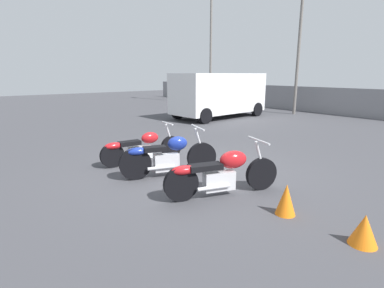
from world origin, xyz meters
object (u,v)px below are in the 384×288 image
motorcycle_slot_1 (168,156)px  traffic_cone_near (364,230)px  light_pole_right (211,33)px  light_pole_left (301,21)px  motorcycle_slot_0 (141,148)px  motorcycle_slot_2 (221,173)px  parked_van (219,93)px  traffic_cone_far (286,199)px

motorcycle_slot_1 → traffic_cone_near: bearing=25.3°
light_pole_right → light_pole_left: bearing=-3.6°
light_pole_right → motorcycle_slot_0: bearing=-47.7°
light_pole_left → motorcycle_slot_2: bearing=-62.2°
motorcycle_slot_2 → parked_van: (-7.37, 6.82, 0.79)m
motorcycle_slot_0 → motorcycle_slot_2: size_ratio=1.01×
motorcycle_slot_2 → traffic_cone_far: 1.23m
motorcycle_slot_2 → traffic_cone_near: bearing=26.4°
motorcycle_slot_1 → motorcycle_slot_2: (1.49, 0.16, -0.01)m
motorcycle_slot_1 → parked_van: bearing=148.0°
traffic_cone_near → motorcycle_slot_2: bearing=-171.9°
motorcycle_slot_0 → traffic_cone_far: motorcycle_slot_0 is taller
motorcycle_slot_1 → light_pole_left: bearing=129.0°
light_pole_right → traffic_cone_near: size_ratio=20.74×
traffic_cone_far → motorcycle_slot_1: bearing=-170.8°
traffic_cone_near → parked_van: bearing=146.2°
traffic_cone_near → traffic_cone_far: 1.14m
light_pole_left → light_pole_right: (-7.52, 0.48, 0.23)m
traffic_cone_near → light_pole_right: bearing=144.5°
motorcycle_slot_0 → motorcycle_slot_1: 1.24m
motorcycle_slot_1 → parked_van: 9.16m
light_pole_left → parked_van: size_ratio=1.62×
traffic_cone_far → light_pole_right: bearing=142.3°
motorcycle_slot_0 → traffic_cone_near: motorcycle_slot_0 is taller
light_pole_left → motorcycle_slot_1: bearing=-68.9°
parked_van → motorcycle_slot_1: bearing=-53.4°
light_pole_right → motorcycle_slot_0: light_pole_right is taller
light_pole_right → traffic_cone_far: size_ratio=17.37×
motorcycle_slot_2 → traffic_cone_near: size_ratio=5.12×
motorcycle_slot_2 → traffic_cone_far: size_ratio=4.29×
parked_van → traffic_cone_near: (9.69, -6.49, -1.00)m
motorcycle_slot_2 → motorcycle_slot_1: bearing=-155.5°
light_pole_left → motorcycle_slot_2: 13.18m
motorcycle_slot_0 → traffic_cone_near: size_ratio=5.18×
traffic_cone_far → parked_van: bearing=142.6°
motorcycle_slot_2 → light_pole_right: bearing=157.6°
light_pole_right → traffic_cone_near: (15.63, -11.15, -4.81)m
motorcycle_slot_1 → parked_van: parked_van is taller
motorcycle_slot_1 → traffic_cone_near: (3.81, 0.49, -0.23)m
light_pole_right → motorcycle_slot_2: light_pole_right is taller
motorcycle_slot_2 → parked_van: bearing=155.6°
light_pole_right → motorcycle_slot_0: 16.38m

